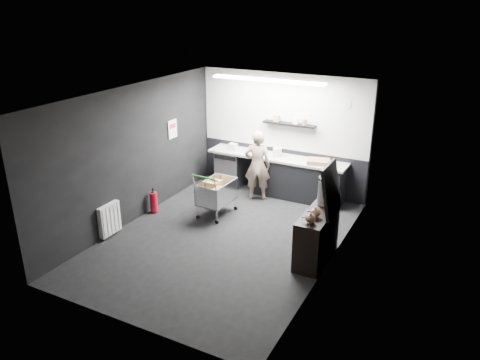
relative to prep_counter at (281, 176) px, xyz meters
The scene contains 22 objects.
floor 2.47m from the prep_counter, 93.20° to the right, with size 5.50×5.50×0.00m, color black.
ceiling 3.30m from the prep_counter, 93.20° to the right, with size 5.50×5.50×0.00m, color white.
wall_back 0.96m from the prep_counter, 112.30° to the left, with size 5.50×5.50×0.00m, color black.
wall_front 5.25m from the prep_counter, 91.50° to the right, with size 5.50×5.50×0.00m, color black.
wall_left 3.35m from the prep_counter, 131.43° to the right, with size 5.50×5.50×0.00m, color black.
wall_right 3.18m from the prep_counter, 52.38° to the right, with size 5.50×5.50×0.00m, color black.
kitchen_wall_panel 1.43m from the prep_counter, 113.58° to the left, with size 3.95×0.02×1.70m, color silver.
dado_panel 0.34m from the prep_counter, 113.58° to the left, with size 3.95×0.02×1.00m, color black.
floating_shelf 1.18m from the prep_counter, 72.13° to the left, with size 1.20×0.22×0.04m, color black.
wall_clock 2.13m from the prep_counter, 13.36° to the left, with size 0.20×0.20×0.03m, color silver.
poster 2.63m from the prep_counter, 152.11° to the right, with size 0.02×0.30×0.40m, color white.
poster_red_band 2.66m from the prep_counter, 152.05° to the right, with size 0.01×0.22×0.10m, color red.
radiator 3.92m from the prep_counter, 122.01° to the right, with size 0.10×0.50×0.60m, color silver.
ceiling_strip 2.29m from the prep_counter, 103.37° to the right, with size 2.40×0.20×0.04m, color white.
prep_counter is the anchor object (origin of this frame).
person 0.68m from the prep_counter, 130.63° to the right, with size 0.57×0.38×1.57m, color beige.
shopping_cart 1.75m from the prep_counter, 116.21° to the right, with size 0.57×0.92×0.99m.
sideboard 2.85m from the prep_counter, 54.88° to the right, with size 0.50×1.16×1.74m.
fire_extinguisher 2.90m from the prep_counter, 133.42° to the right, with size 0.16×0.16×0.52m.
cardboard_box 0.99m from the prep_counter, ahead, with size 0.46×0.35×0.09m, color #966F50.
pink_tub 0.55m from the prep_counter, behind, with size 0.19×0.19×0.19m, color beige.
white_container 1.31m from the prep_counter, behind, with size 0.18×0.14×0.16m, color silver.
Camera 1 is at (3.82, -6.75, 4.21)m, focal length 35.00 mm.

